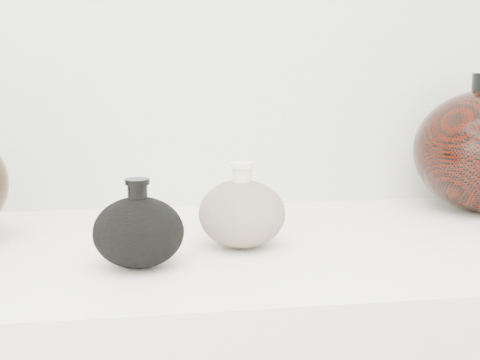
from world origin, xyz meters
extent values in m
cube|color=white|center=(0.00, 0.95, 0.89)|extent=(1.20, 0.50, 0.03)
ellipsoid|color=black|center=(-0.08, 0.86, 0.94)|extent=(0.12, 0.12, 0.09)
cylinder|color=black|center=(-0.08, 0.86, 0.99)|extent=(0.02, 0.02, 0.03)
cylinder|color=black|center=(-0.08, 0.86, 1.00)|extent=(0.03, 0.03, 0.01)
ellipsoid|color=beige|center=(0.06, 0.93, 0.95)|extent=(0.14, 0.14, 0.09)
cylinder|color=#EFE2C2|center=(0.06, 0.93, 1.00)|extent=(0.03, 0.03, 0.03)
cylinder|color=#EFE2C2|center=(0.06, 0.93, 1.01)|extent=(0.04, 0.04, 0.01)
camera|label=1|loc=(-0.08, 0.07, 1.14)|focal=50.00mm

